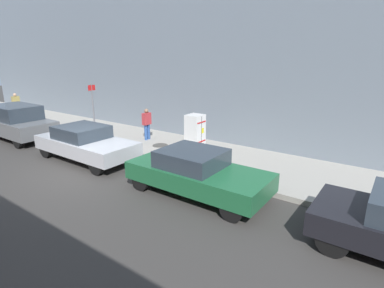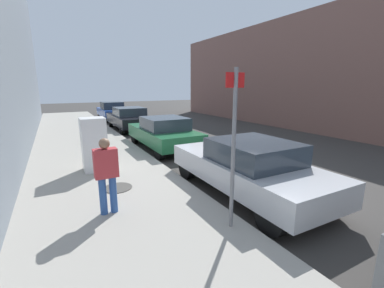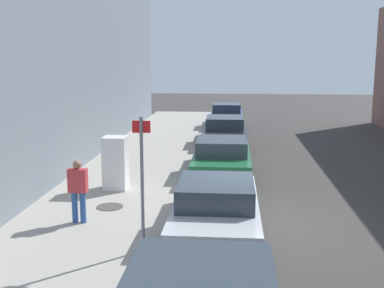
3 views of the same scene
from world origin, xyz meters
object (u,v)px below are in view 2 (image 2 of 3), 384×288
Objects in this scene: street_sign_post at (234,143)px; parked_hatchback_blue at (112,111)px; parked_sedan_green at (164,132)px; parked_sedan_dark at (129,118)px; pedestrian_walking_far at (106,172)px; parked_sedan_silver at (248,167)px; discarded_refrigerator at (94,144)px.

street_sign_post reaches higher than parked_hatchback_blue.
parked_sedan_green is 0.97× the size of parked_sedan_dark.
pedestrian_walking_far reaches higher than parked_sedan_dark.
parked_hatchback_blue reaches higher than parked_sedan_dark.
parked_sedan_silver is (1.44, 1.25, -0.99)m from street_sign_post.
pedestrian_walking_far reaches higher than parked_sedan_silver.
discarded_refrigerator is 0.35× the size of parked_sedan_silver.
parked_hatchback_blue is (-0.00, 5.19, 0.02)m from parked_sedan_dark.
pedestrian_walking_far is at bearing 140.00° from street_sign_post.
discarded_refrigerator is at bearing -144.37° from parked_sedan_green.
parked_sedan_dark is at bearing -90.00° from parked_hatchback_blue.
street_sign_post is at bearing -139.01° from parked_sedan_silver.
pedestrian_walking_far is at bearing -101.56° from parked_hatchback_blue.
street_sign_post is at bearing -96.62° from parked_sedan_dark.
parked_hatchback_blue reaches higher than parked_sedan_green.
parked_sedan_dark is at bearing 83.38° from street_sign_post.
parked_sedan_green is at bearing 35.63° from discarded_refrigerator.
pedestrian_walking_far is at bearing -93.37° from discarded_refrigerator.
parked_sedan_green is (1.44, 6.74, -1.01)m from street_sign_post.
discarded_refrigerator is 0.39× the size of parked_hatchback_blue.
discarded_refrigerator is at bearing 148.84° from pedestrian_walking_far.
parked_sedan_silver is (3.28, -0.29, -0.31)m from pedestrian_walking_far.
parked_sedan_silver is 1.03× the size of parked_sedan_green.
parked_sedan_silver is (3.11, -3.27, -0.24)m from discarded_refrigerator.
parked_sedan_green is 5.67m from parked_sedan_dark.
parked_sedan_silver is 5.49m from parked_sedan_green.
pedestrian_walking_far reaches higher than parked_sedan_green.
parked_sedan_silver is 16.34m from parked_hatchback_blue.
discarded_refrigerator is 4.87m from street_sign_post.
parked_sedan_dark is (3.28, 10.86, -0.32)m from pedestrian_walking_far.
pedestrian_walking_far is at bearing -106.81° from parked_sedan_dark.
discarded_refrigerator reaches higher than pedestrian_walking_far.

